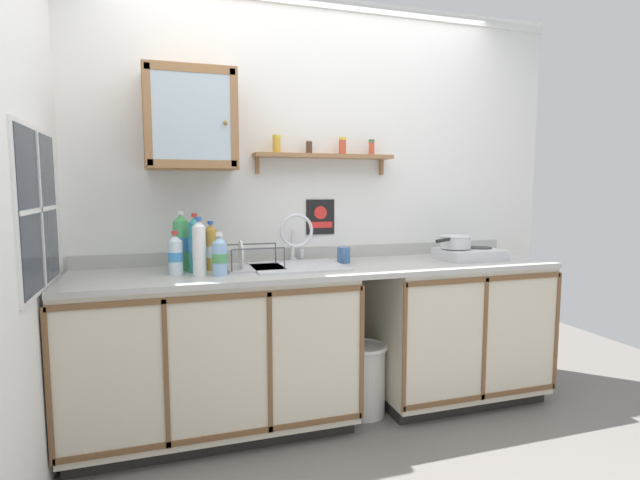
{
  "coord_description": "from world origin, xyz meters",
  "views": [
    {
      "loc": [
        -0.9,
        -2.28,
        1.38
      ],
      "look_at": [
        0.01,
        0.55,
        1.05
      ],
      "focal_mm": 27.76,
      "sensor_mm": 36.0,
      "label": 1
    }
  ],
  "objects_px": {
    "saucepan": "(455,241)",
    "mug": "(344,255)",
    "bottle_water_clear_0": "(175,255)",
    "sink": "(297,269)",
    "dish_rack": "(252,265)",
    "warning_sign": "(320,217)",
    "wall_cabinet": "(190,120)",
    "bottle_detergent_teal_3": "(195,245)",
    "hot_plate_stove": "(470,254)",
    "trash_bin": "(364,378)",
    "bottle_opaque_white_2": "(199,249)",
    "bottle_soda_green_5": "(181,243)",
    "bottle_juice_amber_1": "(211,248)",
    "bottle_water_blue_4": "(220,256)"
  },
  "relations": [
    {
      "from": "saucepan",
      "to": "mug",
      "type": "relative_size",
      "value": 2.71
    },
    {
      "from": "bottle_juice_amber_1",
      "to": "trash_bin",
      "type": "distance_m",
      "value": 1.2
    },
    {
      "from": "bottle_water_clear_0",
      "to": "mug",
      "type": "xyz_separation_m",
      "value": [
        0.99,
        0.11,
        -0.06
      ]
    },
    {
      "from": "mug",
      "to": "wall_cabinet",
      "type": "xyz_separation_m",
      "value": [
        -0.88,
        0.07,
        0.78
      ]
    },
    {
      "from": "bottle_opaque_white_2",
      "to": "warning_sign",
      "type": "xyz_separation_m",
      "value": [
        0.79,
        0.38,
        0.13
      ]
    },
    {
      "from": "bottle_opaque_white_2",
      "to": "bottle_soda_green_5",
      "type": "xyz_separation_m",
      "value": [
        -0.08,
        0.19,
        0.01
      ]
    },
    {
      "from": "bottle_water_blue_4",
      "to": "bottle_soda_green_5",
      "type": "distance_m",
      "value": 0.29
    },
    {
      "from": "bottle_water_clear_0",
      "to": "bottle_opaque_white_2",
      "type": "relative_size",
      "value": 0.76
    },
    {
      "from": "bottle_water_blue_4",
      "to": "bottle_opaque_white_2",
      "type": "bearing_deg",
      "value": 160.84
    },
    {
      "from": "hot_plate_stove",
      "to": "bottle_water_blue_4",
      "type": "bearing_deg",
      "value": -176.5
    },
    {
      "from": "bottle_juice_amber_1",
      "to": "mug",
      "type": "height_order",
      "value": "bottle_juice_amber_1"
    },
    {
      "from": "bottle_juice_amber_1",
      "to": "trash_bin",
      "type": "bearing_deg",
      "value": -8.62
    },
    {
      "from": "saucepan",
      "to": "warning_sign",
      "type": "height_order",
      "value": "warning_sign"
    },
    {
      "from": "mug",
      "to": "warning_sign",
      "type": "height_order",
      "value": "warning_sign"
    },
    {
      "from": "sink",
      "to": "bottle_opaque_white_2",
      "type": "xyz_separation_m",
      "value": [
        -0.56,
        -0.12,
        0.15
      ]
    },
    {
      "from": "bottle_juice_amber_1",
      "to": "bottle_water_blue_4",
      "type": "relative_size",
      "value": 1.2
    },
    {
      "from": "bottle_juice_amber_1",
      "to": "bottle_opaque_white_2",
      "type": "bearing_deg",
      "value": -115.12
    },
    {
      "from": "saucepan",
      "to": "dish_rack",
      "type": "bearing_deg",
      "value": 179.06
    },
    {
      "from": "saucepan",
      "to": "trash_bin",
      "type": "bearing_deg",
      "value": -174.98
    },
    {
      "from": "warning_sign",
      "to": "wall_cabinet",
      "type": "bearing_deg",
      "value": -169.61
    },
    {
      "from": "bottle_juice_amber_1",
      "to": "wall_cabinet",
      "type": "bearing_deg",
      "value": 138.57
    },
    {
      "from": "bottle_detergent_teal_3",
      "to": "mug",
      "type": "bearing_deg",
      "value": 4.05
    },
    {
      "from": "hot_plate_stove",
      "to": "warning_sign",
      "type": "bearing_deg",
      "value": 160.42
    },
    {
      "from": "sink",
      "to": "trash_bin",
      "type": "xyz_separation_m",
      "value": [
        0.39,
        -0.09,
        -0.67
      ]
    },
    {
      "from": "dish_rack",
      "to": "trash_bin",
      "type": "distance_m",
      "value": 0.97
    },
    {
      "from": "mug",
      "to": "wall_cabinet",
      "type": "relative_size",
      "value": 0.21
    },
    {
      "from": "hot_plate_stove",
      "to": "mug",
      "type": "distance_m",
      "value": 0.83
    },
    {
      "from": "saucepan",
      "to": "bottle_detergent_teal_3",
      "type": "relative_size",
      "value": 0.99
    },
    {
      "from": "warning_sign",
      "to": "trash_bin",
      "type": "height_order",
      "value": "warning_sign"
    },
    {
      "from": "bottle_opaque_white_2",
      "to": "wall_cabinet",
      "type": "bearing_deg",
      "value": 93.2
    },
    {
      "from": "bottle_opaque_white_2",
      "to": "sink",
      "type": "bearing_deg",
      "value": 11.99
    },
    {
      "from": "bottle_water_clear_0",
      "to": "trash_bin",
      "type": "xyz_separation_m",
      "value": [
        1.07,
        -0.03,
        -0.79
      ]
    },
    {
      "from": "dish_rack",
      "to": "mug",
      "type": "height_order",
      "value": "dish_rack"
    },
    {
      "from": "bottle_juice_amber_1",
      "to": "bottle_opaque_white_2",
      "type": "xyz_separation_m",
      "value": [
        -0.07,
        -0.16,
        0.02
      ]
    },
    {
      "from": "bottle_juice_amber_1",
      "to": "trash_bin",
      "type": "height_order",
      "value": "bottle_juice_amber_1"
    },
    {
      "from": "hot_plate_stove",
      "to": "wall_cabinet",
      "type": "xyz_separation_m",
      "value": [
        -1.7,
        0.17,
        0.8
      ]
    },
    {
      "from": "saucepan",
      "to": "bottle_opaque_white_2",
      "type": "distance_m",
      "value": 1.6
    },
    {
      "from": "sink",
      "to": "bottle_water_blue_4",
      "type": "distance_m",
      "value": 0.5
    },
    {
      "from": "sink",
      "to": "dish_rack",
      "type": "relative_size",
      "value": 1.66
    },
    {
      "from": "bottle_water_clear_0",
      "to": "wall_cabinet",
      "type": "distance_m",
      "value": 0.75
    },
    {
      "from": "bottle_soda_green_5",
      "to": "trash_bin",
      "type": "relative_size",
      "value": 0.76
    },
    {
      "from": "hot_plate_stove",
      "to": "bottle_water_clear_0",
      "type": "xyz_separation_m",
      "value": [
        -1.81,
        -0.0,
        0.07
      ]
    },
    {
      "from": "mug",
      "to": "bottle_opaque_white_2",
      "type": "bearing_deg",
      "value": -169.08
    },
    {
      "from": "hot_plate_stove",
      "to": "saucepan",
      "type": "height_order",
      "value": "saucepan"
    },
    {
      "from": "hot_plate_stove",
      "to": "dish_rack",
      "type": "relative_size",
      "value": 1.21
    },
    {
      "from": "hot_plate_stove",
      "to": "sink",
      "type": "bearing_deg",
      "value": 177.12
    },
    {
      "from": "wall_cabinet",
      "to": "trash_bin",
      "type": "distance_m",
      "value": 1.81
    },
    {
      "from": "sink",
      "to": "bottle_detergent_teal_3",
      "type": "height_order",
      "value": "bottle_detergent_teal_3"
    },
    {
      "from": "wall_cabinet",
      "to": "warning_sign",
      "type": "distance_m",
      "value": 0.99
    },
    {
      "from": "bottle_water_clear_0",
      "to": "mug",
      "type": "relative_size",
      "value": 1.99
    }
  ]
}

